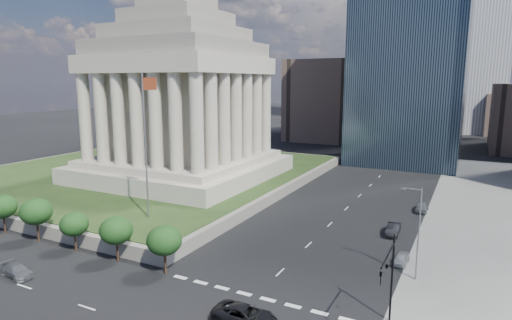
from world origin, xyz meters
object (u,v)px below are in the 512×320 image
Objects in this scene: flagpole at (146,138)px; parked_sedan_mid at (393,229)px; traffic_signal_ne at (389,273)px; suv_grey at (17,270)px; parked_sedan_far at (422,207)px; war_memorial at (180,78)px; pickup_truck at (245,315)px; street_lamp_north at (417,228)px; parked_sedan_near at (401,259)px.

flagpole is 4.38× the size of parked_sedan_mid.
suv_grey is at bearing -168.66° from traffic_signal_ne.
war_memorial is at bearing -176.24° from parked_sedan_far.
pickup_truck reaches higher than suv_grey.
suv_grey is (-3.06, -17.80, -12.46)m from flagpole.
pickup_truck is 42.77m from parked_sedan_far.
war_memorial is 47.55m from suv_grey.
suv_grey is 0.98× the size of parked_sedan_mid.
flagpole is 2.00× the size of street_lamp_north.
pickup_truck reaches higher than parked_sedan_near.
pickup_truck reaches higher than parked_sedan_mid.
pickup_truck is (23.23, -14.65, -12.31)m from flagpole.
traffic_signal_ne reaches higher than parked_sedan_near.
war_memorial is at bearing 143.58° from traffic_signal_ne.
traffic_signal_ne is 15.50m from parked_sedan_near.
parked_sedan_far is (9.86, 41.62, -0.04)m from pickup_truck.
flagpole is at bearing -170.09° from parked_sedan_near.
war_memorial is 28.16m from flagpole.
war_memorial is 49.83m from parked_sedan_far.
war_memorial is at bearing 42.08° from pickup_truck.
flagpole reaches higher than pickup_truck.
parked_sedan_mid is at bearing 107.24° from parked_sedan_near.
parked_sedan_mid is (43.00, -10.17, -20.65)m from war_memorial.
street_lamp_north reaches higher than parked_sedan_near.
flagpole is at bearing -178.37° from street_lamp_north.
parked_sedan_near is (45.50, -19.55, -20.79)m from war_memorial.
traffic_signal_ne is (34.33, -10.30, -7.86)m from flagpole.
suv_grey is (-26.29, -3.15, -0.15)m from pickup_truck.
parked_sedan_far is (33.09, 26.97, -12.34)m from flagpole.
pickup_truck is 1.27× the size of parked_sedan_mid.
street_lamp_north reaches higher than pickup_truck.
suv_grey is (9.11, -41.80, -20.75)m from war_memorial.
flagpole is at bearing -140.81° from parked_sedan_far.
war_memorial is 4.88× the size of traffic_signal_ne.
street_lamp_north is 42.88m from suv_grey.
street_lamp_north is at bearing 85.81° from traffic_signal_ne.
parked_sedan_near is (33.33, 4.45, -12.50)m from flagpole.
parked_sedan_mid is at bearing 108.65° from street_lamp_north.
flagpole is at bearing -157.39° from parked_sedan_mid.
traffic_signal_ne is 24.80m from parked_sedan_mid.
pickup_truck is 29.48m from parked_sedan_mid.
traffic_signal_ne is at bearing -83.82° from parked_sedan_near.
traffic_signal_ne is at bearing -16.71° from flagpole.
parked_sedan_far is at bearing 91.90° from traffic_signal_ne.
parked_sedan_far is at bearing -13.73° from pickup_truck.
parked_sedan_far is (-2.07, 25.97, -4.89)m from street_lamp_north.
parked_sedan_far reaches higher than parked_sedan_mid.
parked_sedan_far is at bearing -30.05° from suv_grey.
parked_sedan_near is 0.79× the size of parked_sedan_mid.
parked_sedan_near is 0.80× the size of parked_sedan_far.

